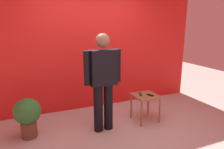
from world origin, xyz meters
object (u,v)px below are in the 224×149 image
Objects in this scene: side_table at (145,99)px; potted_plant at (28,115)px; tv_remote at (140,94)px; standing_person at (103,78)px; cell_phone at (150,95)px.

potted_plant reaches higher than side_table.
potted_plant is (-2.06, 0.15, -0.13)m from tv_remote.
side_table is (0.89, 0.04, -0.53)m from standing_person.
side_table is at bearing 2.45° from standing_person.
tv_remote is 2.07m from potted_plant.
cell_phone is at bearing -15.34° from tv_remote.
tv_remote reaches higher than side_table.
cell_phone is at bearing -0.72° from standing_person.
side_table is 3.65× the size of cell_phone.
side_table is at bearing 129.24° from cell_phone.
standing_person is 1.06m from cell_phone.
side_table is 2.15m from potted_plant.
standing_person is at bearing -177.55° from side_table.
standing_person is at bearing 163.35° from cell_phone.
side_table is 0.13m from cell_phone.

